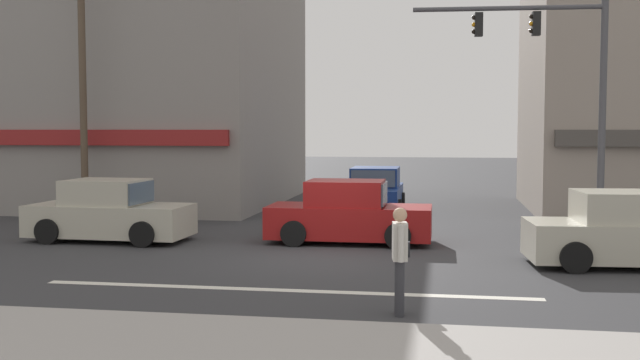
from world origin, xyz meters
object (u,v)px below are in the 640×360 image
utility_pole_near_left (83,75)px  sedan_crossing_rightbound (109,213)px  sedan_parked_curbside (349,215)px  pedestrian_foreground_with_bag (400,254)px  sedan_crossing_leftbound (375,193)px  utility_pole_far_right (607,88)px  traffic_light_mast (564,78)px  sedan_approaching_near (627,233)px

utility_pole_near_left → sedan_crossing_rightbound: size_ratio=2.10×
utility_pole_near_left → sedan_crossing_rightbound: (2.56, -3.73, -3.81)m
sedan_parked_curbside → pedestrian_foreground_with_bag: pedestrian_foreground_with_bag is taller
sedan_parked_curbside → sedan_crossing_leftbound: (0.07, 6.47, 0.00)m
sedan_crossing_leftbound → sedan_parked_curbside: bearing=-90.7°
sedan_crossing_rightbound → sedan_parked_curbside: 6.15m
sedan_crossing_rightbound → sedan_parked_curbside: same height
sedan_crossing_rightbound → sedan_parked_curbside: bearing=6.4°
utility_pole_far_right → traffic_light_mast: (-2.17, -5.44, -0.03)m
utility_pole_near_left → sedan_crossing_leftbound: (8.74, 3.42, -3.81)m
sedan_crossing_rightbound → pedestrian_foreground_with_bag: bearing=-39.7°
utility_pole_near_left → sedan_approaching_near: 16.21m
utility_pole_far_right → sedan_crossing_leftbound: size_ratio=1.97×
utility_pole_near_left → sedan_crossing_leftbound: 10.13m
utility_pole_near_left → sedan_parked_curbside: 9.94m
sedan_approaching_near → pedestrian_foreground_with_bag: pedestrian_foreground_with_bag is taller
sedan_approaching_near → pedestrian_foreground_with_bag: size_ratio=2.53×
utility_pole_near_left → sedan_crossing_rightbound: utility_pole_near_left is taller
sedan_crossing_leftbound → sedan_crossing_rightbound: bearing=-130.8°
sedan_crossing_leftbound → pedestrian_foreground_with_bag: (1.63, -13.63, 0.24)m
utility_pole_near_left → utility_pole_far_right: utility_pole_near_left is taller
sedan_approaching_near → utility_pole_near_left: bearing=160.1°
utility_pole_near_left → pedestrian_foreground_with_bag: size_ratio=5.23×
traffic_light_mast → pedestrian_foreground_with_bag: 9.76m
sedan_crossing_rightbound → sedan_approaching_near: (12.26, -1.63, 0.00)m
traffic_light_mast → sedan_crossing_rightbound: size_ratio=1.49×
sedan_crossing_rightbound → sedan_approaching_near: size_ratio=0.98×
sedan_crossing_leftbound → sedan_approaching_near: (6.07, -8.79, 0.00)m
utility_pole_far_right → pedestrian_foreground_with_bag: bearing=-112.7°
utility_pole_far_right → sedan_parked_curbside: size_ratio=1.97×
traffic_light_mast → sedan_crossing_leftbound: size_ratio=1.51×
sedan_crossing_leftbound → pedestrian_foreground_with_bag: size_ratio=2.46×
traffic_light_mast → sedan_approaching_near: 5.07m
utility_pole_near_left → utility_pole_far_right: (16.18, 3.68, -0.32)m
traffic_light_mast → sedan_parked_curbside: traffic_light_mast is taller
utility_pole_near_left → sedan_crossing_leftbound: bearing=21.4°
sedan_approaching_near → sedan_crossing_leftbound: bearing=124.6°
sedan_parked_curbside → pedestrian_foreground_with_bag: size_ratio=2.46×
utility_pole_near_left → pedestrian_foreground_with_bag: (10.37, -10.21, -3.57)m
utility_pole_far_right → sedan_crossing_rightbound: (-13.62, -7.42, -3.49)m
sedan_crossing_leftbound → traffic_light_mast: bearing=-44.5°
traffic_light_mast → sedan_approaching_near: size_ratio=1.47×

